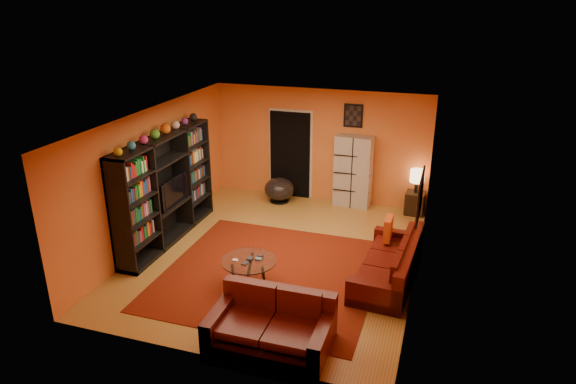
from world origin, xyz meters
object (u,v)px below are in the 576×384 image
(tv, at_px, (170,191))
(sofa, at_px, (392,265))
(loveseat, at_px, (272,323))
(storage_cabinet, at_px, (353,171))
(table_lamp, at_px, (417,177))
(entertainment_unit, at_px, (166,189))
(coffee_table, at_px, (249,263))
(bowl_chair, at_px, (279,189))
(side_table, at_px, (415,203))

(tv, bearing_deg, sofa, -94.07)
(sofa, distance_m, loveseat, 2.57)
(storage_cabinet, xyz_separation_m, table_lamp, (1.41, -0.05, 0.05))
(loveseat, distance_m, table_lamp, 5.41)
(entertainment_unit, bearing_deg, tv, 51.06)
(coffee_table, height_order, bowl_chair, bowl_chair)
(side_table, bearing_deg, coffee_table, -121.15)
(side_table, bearing_deg, entertainment_unit, -148.71)
(entertainment_unit, bearing_deg, sofa, -3.23)
(storage_cabinet, xyz_separation_m, bowl_chair, (-1.66, -0.30, -0.52))
(tv, bearing_deg, entertainment_unit, 141.06)
(table_lamp, bearing_deg, coffee_table, -121.15)
(sofa, xyz_separation_m, side_table, (0.11, 3.00, -0.04))
(sofa, bearing_deg, tv, 179.76)
(storage_cabinet, distance_m, table_lamp, 1.41)
(side_table, bearing_deg, table_lamp, 45.00)
(entertainment_unit, relative_size, bowl_chair, 4.30)
(loveseat, bearing_deg, entertainment_unit, 51.22)
(entertainment_unit, bearing_deg, storage_cabinet, 41.95)
(bowl_chair, bearing_deg, loveseat, -72.32)
(loveseat, relative_size, coffee_table, 1.82)
(coffee_table, bearing_deg, sofa, 21.85)
(tv, relative_size, loveseat, 0.57)
(tv, xyz_separation_m, bowl_chair, (1.41, 2.44, -0.69))
(tv, relative_size, side_table, 1.91)
(entertainment_unit, relative_size, storage_cabinet, 1.83)
(tv, bearing_deg, table_lamp, -59.01)
(sofa, distance_m, bowl_chair, 4.04)
(coffee_table, height_order, storage_cabinet, storage_cabinet)
(tv, bearing_deg, side_table, -59.01)
(storage_cabinet, relative_size, table_lamp, 3.15)
(side_table, bearing_deg, storage_cabinet, 177.97)
(sofa, distance_m, storage_cabinet, 3.36)
(sofa, height_order, coffee_table, sofa)
(table_lamp, bearing_deg, side_table, -135.00)
(entertainment_unit, bearing_deg, table_lamp, 31.29)
(sofa, bearing_deg, coffee_table, -154.31)
(entertainment_unit, height_order, tv, entertainment_unit)
(loveseat, bearing_deg, bowl_chair, 17.50)
(tv, relative_size, table_lamp, 1.84)
(table_lamp, bearing_deg, loveseat, -106.25)
(loveseat, distance_m, coffee_table, 1.53)
(bowl_chair, bearing_deg, tv, -119.96)
(sofa, relative_size, bowl_chair, 3.17)
(coffee_table, xyz_separation_m, table_lamp, (2.36, 3.90, 0.45))
(tv, relative_size, coffee_table, 1.04)
(tv, bearing_deg, loveseat, -129.78)
(tv, height_order, table_lamp, tv)
(coffee_table, bearing_deg, table_lamp, 58.85)
(coffee_table, bearing_deg, side_table, 58.85)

